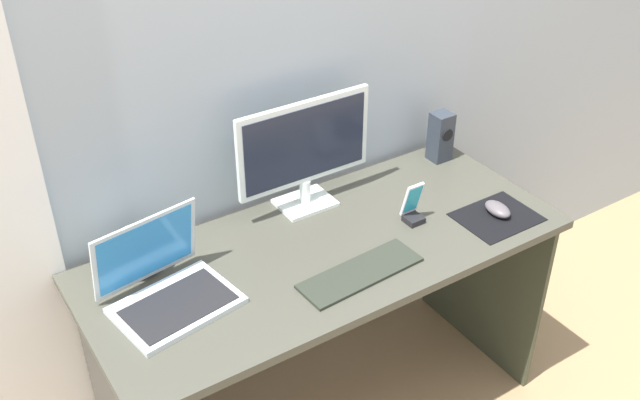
{
  "coord_description": "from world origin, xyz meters",
  "views": [
    {
      "loc": [
        -0.99,
        -1.48,
        2.08
      ],
      "look_at": [
        -0.04,
        -0.02,
        0.94
      ],
      "focal_mm": 41.42,
      "sensor_mm": 36.0,
      "label": 1
    }
  ],
  "objects_px": {
    "speaker_right": "(441,137)",
    "phone_in_dock": "(413,208)",
    "keyboard_external": "(360,273)",
    "fishbowl": "(136,250)",
    "monitor": "(305,150)",
    "laptop": "(166,286)",
    "mouse": "(498,209)"
  },
  "relations": [
    {
      "from": "fishbowl",
      "to": "mouse",
      "type": "distance_m",
      "value": 1.13
    },
    {
      "from": "speaker_right",
      "to": "mouse",
      "type": "height_order",
      "value": "speaker_right"
    },
    {
      "from": "laptop",
      "to": "phone_in_dock",
      "type": "xyz_separation_m",
      "value": [
        0.8,
        -0.07,
        0.0
      ]
    },
    {
      "from": "phone_in_dock",
      "to": "speaker_right",
      "type": "bearing_deg",
      "value": 37.78
    },
    {
      "from": "fishbowl",
      "to": "keyboard_external",
      "type": "distance_m",
      "value": 0.64
    },
    {
      "from": "fishbowl",
      "to": "monitor",
      "type": "bearing_deg",
      "value": 2.54
    },
    {
      "from": "fishbowl",
      "to": "mouse",
      "type": "relative_size",
      "value": 1.46
    },
    {
      "from": "keyboard_external",
      "to": "mouse",
      "type": "relative_size",
      "value": 3.77
    },
    {
      "from": "speaker_right",
      "to": "laptop",
      "type": "bearing_deg",
      "value": -170.47
    },
    {
      "from": "speaker_right",
      "to": "phone_in_dock",
      "type": "distance_m",
      "value": 0.42
    },
    {
      "from": "monitor",
      "to": "mouse",
      "type": "bearing_deg",
      "value": -38.5
    },
    {
      "from": "fishbowl",
      "to": "phone_in_dock",
      "type": "height_order",
      "value": "fishbowl"
    },
    {
      "from": "monitor",
      "to": "mouse",
      "type": "relative_size",
      "value": 4.69
    },
    {
      "from": "keyboard_external",
      "to": "phone_in_dock",
      "type": "height_order",
      "value": "phone_in_dock"
    },
    {
      "from": "keyboard_external",
      "to": "phone_in_dock",
      "type": "xyz_separation_m",
      "value": [
        0.29,
        0.13,
        0.04
      ]
    },
    {
      "from": "fishbowl",
      "to": "keyboard_external",
      "type": "bearing_deg",
      "value": -35.03
    },
    {
      "from": "monitor",
      "to": "phone_in_dock",
      "type": "distance_m",
      "value": 0.38
    },
    {
      "from": "laptop",
      "to": "mouse",
      "type": "xyz_separation_m",
      "value": [
        1.05,
        -0.19,
        -0.03
      ]
    },
    {
      "from": "speaker_right",
      "to": "phone_in_dock",
      "type": "bearing_deg",
      "value": -142.22
    },
    {
      "from": "speaker_right",
      "to": "laptop",
      "type": "distance_m",
      "value": 1.15
    },
    {
      "from": "keyboard_external",
      "to": "fishbowl",
      "type": "bearing_deg",
      "value": 141.72
    },
    {
      "from": "speaker_right",
      "to": "phone_in_dock",
      "type": "height_order",
      "value": "speaker_right"
    },
    {
      "from": "fishbowl",
      "to": "keyboard_external",
      "type": "xyz_separation_m",
      "value": [
        0.52,
        -0.37,
        -0.06
      ]
    },
    {
      "from": "laptop",
      "to": "mouse",
      "type": "distance_m",
      "value": 1.07
    },
    {
      "from": "speaker_right",
      "to": "monitor",
      "type": "bearing_deg",
      "value": 179.12
    },
    {
      "from": "speaker_right",
      "to": "keyboard_external",
      "type": "xyz_separation_m",
      "value": [
        -0.62,
        -0.38,
        -0.09
      ]
    },
    {
      "from": "keyboard_external",
      "to": "mouse",
      "type": "xyz_separation_m",
      "value": [
        0.54,
        0.01,
        0.02
      ]
    },
    {
      "from": "monitor",
      "to": "laptop",
      "type": "xyz_separation_m",
      "value": [
        -0.57,
        -0.2,
        -0.15
      ]
    },
    {
      "from": "monitor",
      "to": "speaker_right",
      "type": "bearing_deg",
      "value": -0.88
    },
    {
      "from": "phone_in_dock",
      "to": "fishbowl",
      "type": "bearing_deg",
      "value": 163.8
    },
    {
      "from": "mouse",
      "to": "monitor",
      "type": "bearing_deg",
      "value": 144.48
    },
    {
      "from": "monitor",
      "to": "laptop",
      "type": "height_order",
      "value": "monitor"
    }
  ]
}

